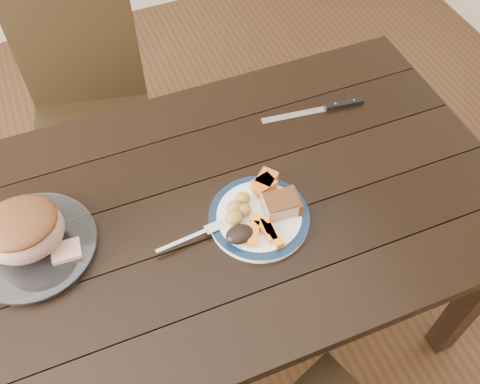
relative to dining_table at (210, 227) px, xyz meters
name	(u,v)px	position (x,y,z in m)	size (l,w,h in m)	color
ground	(218,322)	(0.00, 0.00, -0.66)	(4.00, 4.00, 0.00)	#472B16
dining_table	(210,227)	(0.00, 0.00, 0.00)	(1.62, 0.93, 0.75)	black
chair_far	(89,107)	(-0.20, 0.74, -0.13)	(0.51, 0.51, 0.93)	black
dinner_plate	(259,218)	(0.11, -0.09, 0.10)	(0.26, 0.26, 0.02)	white
plate_rim	(259,216)	(0.11, -0.09, 0.11)	(0.26, 0.26, 0.02)	#0A1D36
serving_platter	(33,247)	(-0.44, 0.05, 0.10)	(0.31, 0.31, 0.02)	white
pork_slice	(281,205)	(0.16, -0.09, 0.13)	(0.09, 0.07, 0.04)	tan
roasted_potatoes	(238,209)	(0.06, -0.06, 0.13)	(0.09, 0.09, 0.04)	gold
carrot_batons	(265,231)	(0.09, -0.14, 0.12)	(0.08, 0.11, 0.02)	orange
pumpkin_wedges	(265,183)	(0.15, -0.01, 0.13)	(0.08, 0.08, 0.04)	orange
dark_mushroom	(240,234)	(0.03, -0.13, 0.13)	(0.07, 0.05, 0.03)	black
fork	(195,236)	(-0.07, -0.08, 0.11)	(0.18, 0.03, 0.00)	silver
roast_joint	(24,232)	(-0.44, 0.05, 0.17)	(0.19, 0.16, 0.12)	#AD7869
cut_slice	(66,251)	(-0.37, 0.00, 0.12)	(0.07, 0.06, 0.02)	tan
carving_knife	(332,107)	(0.47, 0.20, 0.10)	(0.32, 0.06, 0.01)	silver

